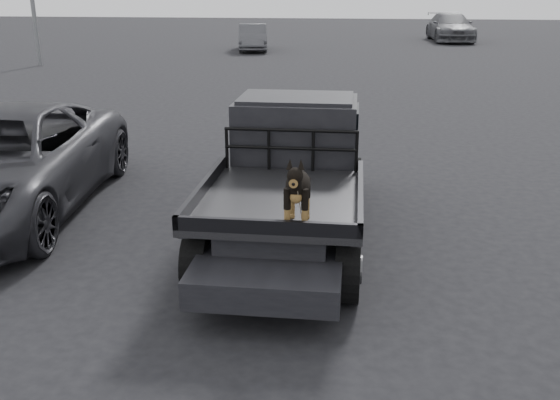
% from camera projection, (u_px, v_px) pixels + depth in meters
% --- Properties ---
extents(ground, '(120.00, 120.00, 0.00)m').
position_uv_depth(ground, '(217.00, 278.00, 7.42)').
color(ground, black).
rests_on(ground, ground).
extents(flatbed_ute, '(2.00, 5.40, 0.92)m').
position_uv_depth(flatbed_ute, '(289.00, 207.00, 8.45)').
color(flatbed_ute, black).
rests_on(flatbed_ute, ground).
extents(ute_cab, '(1.72, 1.30, 0.88)m').
position_uv_depth(ute_cab, '(296.00, 126.00, 9.04)').
color(ute_cab, black).
rests_on(ute_cab, flatbed_ute).
extents(headache_rack, '(1.80, 0.08, 0.55)m').
position_uv_depth(headache_rack, '(291.00, 150.00, 8.40)').
color(headache_rack, black).
rests_on(headache_rack, flatbed_ute).
extents(dog, '(0.32, 0.60, 0.74)m').
position_uv_depth(dog, '(298.00, 191.00, 6.45)').
color(dog, black).
rests_on(dog, flatbed_ute).
extents(parked_suv, '(3.12, 5.85, 1.56)m').
position_uv_depth(parked_suv, '(0.00, 163.00, 9.32)').
color(parked_suv, '#313136').
rests_on(parked_suv, ground).
extents(distant_car_a, '(2.07, 4.25, 1.34)m').
position_uv_depth(distant_car_a, '(253.00, 37.00, 32.66)').
color(distant_car_a, '#48484C').
rests_on(distant_car_a, ground).
extents(distant_car_b, '(2.63, 5.85, 1.66)m').
position_uv_depth(distant_car_b, '(450.00, 27.00, 38.05)').
color(distant_car_b, '#4C4D52').
rests_on(distant_car_b, ground).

